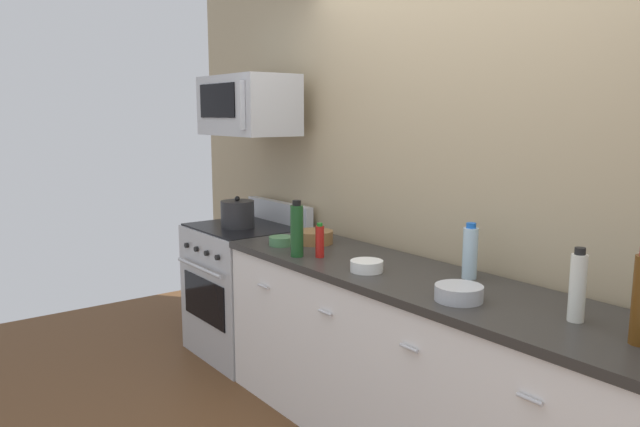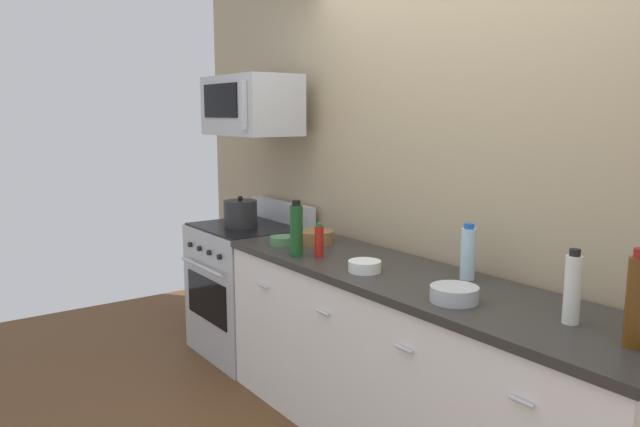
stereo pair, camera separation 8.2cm
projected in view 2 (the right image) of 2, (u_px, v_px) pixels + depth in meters
back_wall at (472, 182)px, 3.09m from camera, size 5.60×0.10×2.70m
counter_unit at (409, 366)px, 3.00m from camera, size 2.51×0.66×0.92m
range_oven at (249, 288)px, 4.31m from camera, size 0.76×0.69×1.07m
microwave at (251, 106)px, 4.13m from camera, size 0.74×0.44×0.40m
bottle_wine_amber at (637, 301)px, 2.02m from camera, size 0.07×0.07×0.34m
bottle_wine_green at (296, 230)px, 3.32m from camera, size 0.07×0.07×0.31m
bottle_water_clear at (468, 253)px, 2.86m from camera, size 0.07×0.07×0.27m
bottle_vinegar_white at (573, 288)px, 2.25m from camera, size 0.06×0.06×0.28m
bottle_hot_sauce_red at (319, 241)px, 3.30m from camera, size 0.05×0.05×0.19m
bowl_green_glaze at (282, 240)px, 3.62m from camera, size 0.15×0.15×0.05m
bowl_steel_prep at (454, 293)px, 2.53m from camera, size 0.20×0.20×0.07m
bowl_white_ceramic at (365, 266)px, 3.01m from camera, size 0.16×0.16×0.06m
bowl_wooden_salad at (315, 237)px, 3.67m from camera, size 0.23×0.23×0.08m
stockpot at (240, 214)px, 4.19m from camera, size 0.23×0.23×0.22m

